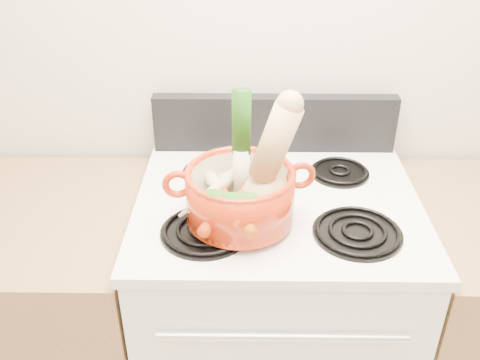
{
  "coord_description": "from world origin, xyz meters",
  "views": [
    {
      "loc": [
        -0.09,
        0.16,
        1.75
      ],
      "look_at": [
        -0.1,
        1.26,
        1.09
      ],
      "focal_mm": 40.0,
      "sensor_mm": 36.0,
      "label": 1
    }
  ],
  "objects_px": {
    "dutch_oven": "(240,195)",
    "leek": "(241,144)",
    "stove_body": "(272,326)",
    "squash": "(270,161)"
  },
  "relations": [
    {
      "from": "stove_body",
      "to": "leek",
      "type": "xyz_separation_m",
      "value": [
        -0.1,
        -0.06,
        0.69
      ]
    },
    {
      "from": "stove_body",
      "to": "squash",
      "type": "bearing_deg",
      "value": -103.67
    },
    {
      "from": "squash",
      "to": "stove_body",
      "type": "bearing_deg",
      "value": 84.81
    },
    {
      "from": "squash",
      "to": "leek",
      "type": "height_order",
      "value": "same"
    },
    {
      "from": "squash",
      "to": "leek",
      "type": "xyz_separation_m",
      "value": [
        -0.07,
        0.07,
        0.01
      ]
    },
    {
      "from": "stove_body",
      "to": "leek",
      "type": "bearing_deg",
      "value": -150.52
    },
    {
      "from": "dutch_oven",
      "to": "squash",
      "type": "height_order",
      "value": "squash"
    },
    {
      "from": "dutch_oven",
      "to": "leek",
      "type": "xyz_separation_m",
      "value": [
        0.0,
        0.06,
        0.11
      ]
    },
    {
      "from": "stove_body",
      "to": "dutch_oven",
      "type": "relative_size",
      "value": 3.4
    },
    {
      "from": "dutch_oven",
      "to": "leek",
      "type": "relative_size",
      "value": 0.88
    }
  ]
}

